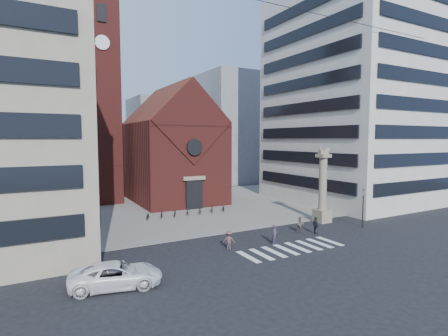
{
  "coord_description": "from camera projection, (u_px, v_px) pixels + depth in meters",
  "views": [
    {
      "loc": [
        -19.14,
        -26.4,
        9.59
      ],
      "look_at": [
        -0.22,
        8.0,
        6.34
      ],
      "focal_mm": 28.0,
      "sensor_mm": 36.0,
      "label": 1
    }
  ],
  "objects": [
    {
      "name": "traffic_light",
      "position": [
        363.0,
        207.0,
        37.74
      ],
      "size": [
        0.13,
        0.16,
        4.3
      ],
      "color": "black",
      "rests_on": "ground"
    },
    {
      "name": "scooter_0",
      "position": [
        148.0,
        216.0,
        41.36
      ],
      "size": [
        1.23,
        1.81,
        0.9
      ],
      "primitive_type": "imported",
      "rotation": [
        0.0,
        0.0,
        -0.41
      ],
      "color": "black",
      "rests_on": "piazza"
    },
    {
      "name": "scooter_3",
      "position": [
        188.0,
        211.0,
        43.81
      ],
      "size": [
        1.1,
        1.72,
        1.0
      ],
      "primitive_type": "imported",
      "rotation": [
        0.0,
        0.0,
        -0.41
      ],
      "color": "black",
      "rests_on": "piazza"
    },
    {
      "name": "scooter_5",
      "position": [
        212.0,
        209.0,
        45.45
      ],
      "size": [
        1.1,
        1.72,
        1.0
      ],
      "primitive_type": "imported",
      "rotation": [
        0.0,
        0.0,
        -0.41
      ],
      "color": "black",
      "rests_on": "piazza"
    },
    {
      "name": "building_right",
      "position": [
        349.0,
        97.0,
        53.72
      ],
      "size": [
        18.0,
        22.0,
        32.0
      ],
      "primitive_type": "cube",
      "color": "beige",
      "rests_on": "ground"
    },
    {
      "name": "pedestrian_3",
      "position": [
        229.0,
        240.0,
        30.33
      ],
      "size": [
        1.23,
        1.09,
        1.65
      ],
      "primitive_type": "imported",
      "rotation": [
        0.0,
        0.0,
        2.58
      ],
      "color": "brown",
      "rests_on": "ground"
    },
    {
      "name": "church",
      "position": [
        173.0,
        149.0,
        54.24
      ],
      "size": [
        12.0,
        16.65,
        18.0
      ],
      "color": "maroon",
      "rests_on": "ground"
    },
    {
      "name": "scooter_4",
      "position": [
        200.0,
        210.0,
        44.64
      ],
      "size": [
        1.23,
        1.81,
        0.9
      ],
      "primitive_type": "imported",
      "rotation": [
        0.0,
        0.0,
        -0.41
      ],
      "color": "black",
      "rests_on": "piazza"
    },
    {
      "name": "campanile",
      "position": [
        101.0,
        97.0,
        51.38
      ],
      "size": [
        5.5,
        5.5,
        31.2
      ],
      "color": "maroon",
      "rests_on": "ground"
    },
    {
      "name": "scooter_1",
      "position": [
        162.0,
        214.0,
        42.18
      ],
      "size": [
        1.1,
        1.72,
        1.0
      ],
      "primitive_type": "imported",
      "rotation": [
        0.0,
        0.0,
        -0.41
      ],
      "color": "black",
      "rests_on": "piazza"
    },
    {
      "name": "white_car",
      "position": [
        116.0,
        275.0,
        22.58
      ],
      "size": [
        6.28,
        3.86,
        1.62
      ],
      "primitive_type": "imported",
      "rotation": [
        0.0,
        0.0,
        1.36
      ],
      "color": "white",
      "rests_on": "ground"
    },
    {
      "name": "scooter_2",
      "position": [
        175.0,
        213.0,
        43.0
      ],
      "size": [
        1.23,
        1.81,
        0.9
      ],
      "primitive_type": "imported",
      "rotation": [
        0.0,
        0.0,
        -0.41
      ],
      "color": "black",
      "rests_on": "piazza"
    },
    {
      "name": "pedestrian_0",
      "position": [
        275.0,
        234.0,
        31.82
      ],
      "size": [
        0.79,
        0.71,
        1.83
      ],
      "primitive_type": "imported",
      "rotation": [
        0.0,
        0.0,
        0.52
      ],
      "color": "#3A3245",
      "rests_on": "ground"
    },
    {
      "name": "pedestrian_1",
      "position": [
        300.0,
        225.0,
        35.87
      ],
      "size": [
        0.95,
        0.84,
        1.65
      ],
      "primitive_type": "imported",
      "rotation": [
        0.0,
        0.0,
        -0.3
      ],
      "color": "#655251",
      "rests_on": "ground"
    },
    {
      "name": "scooter_6",
      "position": [
        223.0,
        208.0,
        46.28
      ],
      "size": [
        1.23,
        1.81,
        0.9
      ],
      "primitive_type": "imported",
      "rotation": [
        0.0,
        0.0,
        -0.41
      ],
      "color": "black",
      "rests_on": "piazza"
    },
    {
      "name": "piazza",
      "position": [
        188.0,
        206.0,
        49.63
      ],
      "size": [
        46.0,
        30.0,
        0.05
      ],
      "primitive_type": "cube",
      "color": "gray",
      "rests_on": "ground"
    },
    {
      "name": "bg_block_left",
      "position": [
        25.0,
        131.0,
        57.46
      ],
      "size": [
        16.0,
        14.0,
        22.0
      ],
      "primitive_type": "cube",
      "color": "gray",
      "rests_on": "ground"
    },
    {
      "name": "ground",
      "position": [
        267.0,
        241.0,
        33.04
      ],
      "size": [
        120.0,
        120.0,
        0.0
      ],
      "primitive_type": "plane",
      "color": "black",
      "rests_on": "ground"
    },
    {
      "name": "bg_block_mid",
      "position": [
        166.0,
        142.0,
        74.47
      ],
      "size": [
        14.0,
        12.0,
        18.0
      ],
      "primitive_type": "cube",
      "color": "gray",
      "rests_on": "ground"
    },
    {
      "name": "bg_block_right",
      "position": [
        238.0,
        128.0,
        79.29
      ],
      "size": [
        16.0,
        14.0,
        24.0
      ],
      "primitive_type": "cube",
      "color": "gray",
      "rests_on": "ground"
    },
    {
      "name": "lion_column",
      "position": [
        323.0,
        192.0,
        40.18
      ],
      "size": [
        1.63,
        1.6,
        8.68
      ],
      "color": "gray",
      "rests_on": "ground"
    },
    {
      "name": "zebra_crossing",
      "position": [
        292.0,
        248.0,
        30.68
      ],
      "size": [
        10.2,
        3.2,
        0.01
      ],
      "primitive_type": null,
      "color": "white",
      "rests_on": "ground"
    },
    {
      "name": "pedestrian_2",
      "position": [
        316.0,
        225.0,
        35.31
      ],
      "size": [
        0.71,
        1.12,
        1.77
      ],
      "primitive_type": "imported",
      "rotation": [
        0.0,
        0.0,
        1.28
      ],
      "color": "#27272E",
      "rests_on": "ground"
    }
  ]
}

